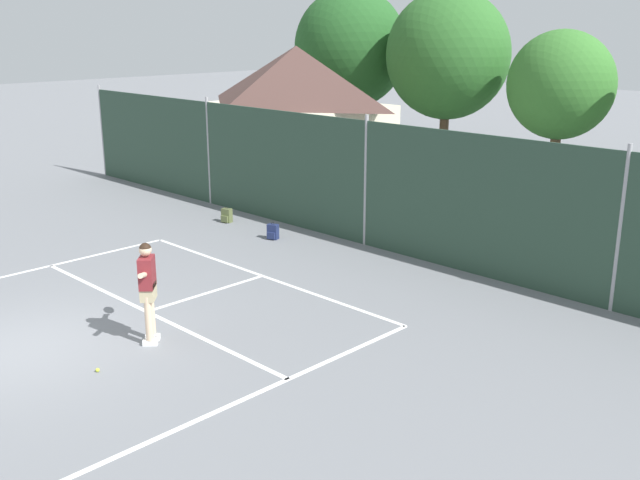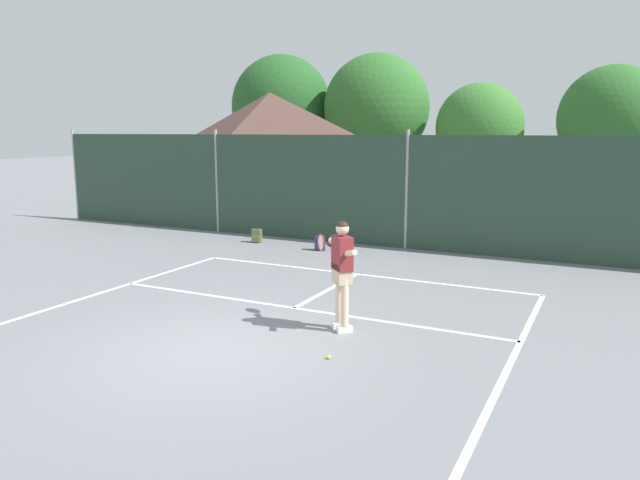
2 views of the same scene
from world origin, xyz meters
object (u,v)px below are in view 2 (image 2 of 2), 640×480
Objects in this scene: backpack_navy at (320,243)px; tennis_player at (342,265)px; tennis_ball at (329,357)px; backpack_olive at (257,236)px.

tennis_player is at bearing -60.39° from backpack_navy.
tennis_ball is (0.38, -1.28, -1.08)m from tennis_player.
tennis_player is at bearing -47.66° from backpack_olive.
backpack_navy is at bearing 117.49° from tennis_ball.
backpack_olive reaches higher than tennis_ball.
backpack_navy reaches higher than tennis_ball.
tennis_ball is at bearing -73.37° from tennis_player.
backpack_navy is (-3.36, 5.91, -0.92)m from tennis_player.
tennis_ball is 0.14× the size of backpack_olive.
tennis_ball is 0.14× the size of backpack_navy.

